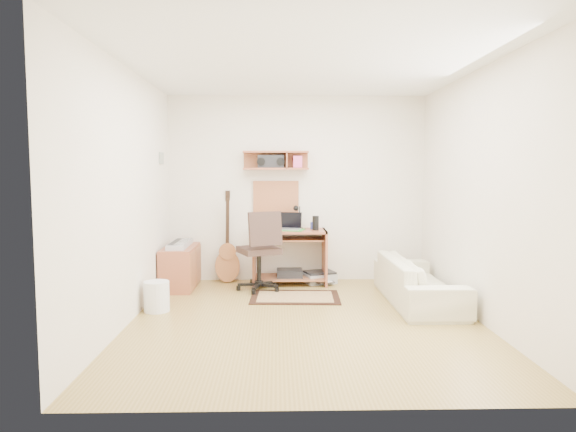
{
  "coord_description": "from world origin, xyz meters",
  "views": [
    {
      "loc": [
        -0.29,
        -5.14,
        1.54
      ],
      "look_at": [
        -0.15,
        1.05,
        1.0
      ],
      "focal_mm": 31.54,
      "sensor_mm": 36.0,
      "label": 1
    }
  ],
  "objects_px": {
    "desk": "(290,257)",
    "sofa": "(418,273)",
    "task_chair": "(259,250)",
    "printer": "(320,277)",
    "cabinet": "(180,267)"
  },
  "relations": [
    {
      "from": "desk",
      "to": "printer",
      "type": "height_order",
      "value": "desk"
    },
    {
      "from": "sofa",
      "to": "cabinet",
      "type": "bearing_deg",
      "value": 73.84
    },
    {
      "from": "printer",
      "to": "sofa",
      "type": "xyz_separation_m",
      "value": [
        1.07,
        -1.09,
        0.27
      ]
    },
    {
      "from": "desk",
      "to": "task_chair",
      "type": "height_order",
      "value": "task_chair"
    },
    {
      "from": "desk",
      "to": "cabinet",
      "type": "xyz_separation_m",
      "value": [
        -1.47,
        -0.18,
        -0.1
      ]
    },
    {
      "from": "task_chair",
      "to": "sofa",
      "type": "height_order",
      "value": "task_chair"
    },
    {
      "from": "task_chair",
      "to": "printer",
      "type": "relative_size",
      "value": 2.6
    },
    {
      "from": "desk",
      "to": "cabinet",
      "type": "relative_size",
      "value": 1.11
    },
    {
      "from": "task_chair",
      "to": "cabinet",
      "type": "height_order",
      "value": "task_chair"
    },
    {
      "from": "printer",
      "to": "sofa",
      "type": "bearing_deg",
      "value": -63.64
    },
    {
      "from": "task_chair",
      "to": "cabinet",
      "type": "distance_m",
      "value": 1.11
    },
    {
      "from": "desk",
      "to": "sofa",
      "type": "xyz_separation_m",
      "value": [
        1.49,
        -1.03,
        -0.02
      ]
    },
    {
      "from": "task_chair",
      "to": "desk",
      "type": "bearing_deg",
      "value": 19.47
    },
    {
      "from": "desk",
      "to": "cabinet",
      "type": "height_order",
      "value": "desk"
    },
    {
      "from": "cabinet",
      "to": "printer",
      "type": "bearing_deg",
      "value": 6.88
    }
  ]
}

